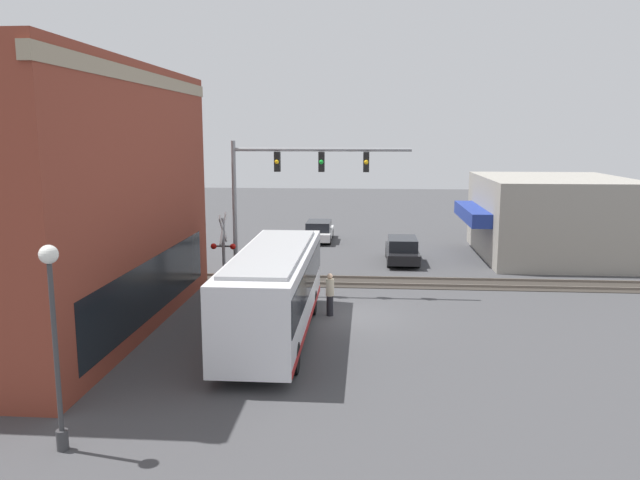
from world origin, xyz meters
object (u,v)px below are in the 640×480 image
object	(u,v)px
crossing_signal	(223,246)
parked_car_white	(319,232)
city_bus	(274,289)
streetlamp	(54,330)
parked_car_black	(402,251)
pedestrian_near_bus	(330,294)

from	to	relation	value
crossing_signal	parked_car_white	xyz separation A→B (m)	(15.00, -3.24, -1.63)
city_bus	streetlamp	bearing A→B (deg)	156.35
city_bus	parked_car_white	world-z (taller)	city_bus
parked_car_black	crossing_signal	bearing A→B (deg)	132.92
city_bus	crossing_signal	size ratio (longest dim) A/B	2.76
crossing_signal	streetlamp	bearing A→B (deg)	177.84
parked_car_black	pedestrian_near_bus	size ratio (longest dim) A/B	2.66
city_bus	streetlamp	distance (m)	9.50
crossing_signal	streetlamp	size ratio (longest dim) A/B	0.77
crossing_signal	streetlamp	world-z (taller)	streetlamp
streetlamp	city_bus	bearing A→B (deg)	-23.65
parked_car_white	crossing_signal	bearing A→B (deg)	167.82
streetlamp	pedestrian_near_bus	world-z (taller)	streetlamp
city_bus	pedestrian_near_bus	xyz separation A→B (m)	(2.92, -1.87, -0.91)
city_bus	streetlamp	xyz separation A→B (m)	(-8.64, 3.79, 1.14)
parked_car_white	pedestrian_near_bus	xyz separation A→B (m)	(-17.98, -1.87, 0.25)
crossing_signal	pedestrian_near_bus	world-z (taller)	crossing_signal
streetlamp	parked_car_black	distance (m)	24.48
city_bus	streetlamp	world-z (taller)	streetlamp
crossing_signal	pedestrian_near_bus	distance (m)	6.07
crossing_signal	parked_car_black	world-z (taller)	crossing_signal
city_bus	parked_car_white	size ratio (longest dim) A/B	2.26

